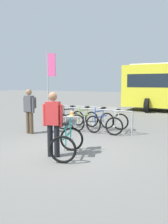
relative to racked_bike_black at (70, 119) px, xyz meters
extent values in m
plane|color=slate|center=(1.64, -3.04, -0.37)|extent=(80.00, 80.00, 0.00)
cylinder|color=#99999E|center=(-0.42, -0.17, 0.06)|extent=(0.06, 0.06, 0.85)
cylinder|color=#99999E|center=(2.73, -0.24, 0.06)|extent=(0.06, 0.06, 0.85)
cylinder|color=#99999E|center=(1.15, -0.21, 0.48)|extent=(3.15, 0.12, 0.05)
torus|color=black|center=(0.08, 0.50, -0.04)|extent=(0.66, 0.19, 0.66)
cylinder|color=#B7B7BC|center=(0.08, 0.50, -0.04)|extent=(0.09, 0.07, 0.08)
torus|color=black|center=(-0.08, -0.50, -0.04)|extent=(0.66, 0.19, 0.66)
cylinder|color=#B7B7BC|center=(-0.08, -0.50, -0.04)|extent=(0.09, 0.07, 0.08)
cube|color=black|center=(0.00, 0.00, 0.19)|extent=(0.19, 0.91, 0.04)
cube|color=black|center=(-0.01, -0.05, 0.41)|extent=(0.14, 0.61, 0.04)
cylinder|color=black|center=(0.03, 0.18, 0.24)|extent=(0.03, 0.03, 0.55)
cube|color=black|center=(0.03, 0.18, 0.51)|extent=(0.16, 0.26, 0.06)
cylinder|color=black|center=(-0.06, -0.38, 0.28)|extent=(0.03, 0.03, 0.63)
cylinder|color=#B7B7BC|center=(-0.06, -0.38, 0.59)|extent=(0.52, 0.11, 0.03)
torus|color=black|center=(0.76, 0.49, -0.04)|extent=(0.67, 0.16, 0.66)
cylinder|color=#B7B7BC|center=(0.76, 0.49, -0.04)|extent=(0.09, 0.07, 0.08)
torus|color=black|center=(0.64, -0.52, -0.04)|extent=(0.67, 0.16, 0.66)
cylinder|color=#B7B7BC|center=(0.64, -0.52, -0.04)|extent=(0.09, 0.07, 0.08)
cube|color=#9ED14C|center=(0.70, -0.01, 0.19)|extent=(0.14, 0.92, 0.04)
cube|color=#9ED14C|center=(0.69, -0.06, 0.41)|extent=(0.10, 0.61, 0.04)
cylinder|color=#9ED14C|center=(0.72, 0.17, 0.24)|extent=(0.03, 0.03, 0.55)
cube|color=black|center=(0.72, 0.17, 0.51)|extent=(0.15, 0.25, 0.06)
cylinder|color=#9ED14C|center=(0.66, -0.40, 0.28)|extent=(0.03, 0.03, 0.63)
cylinder|color=#B7B7BC|center=(0.66, -0.40, 0.59)|extent=(0.52, 0.09, 0.03)
torus|color=black|center=(1.47, 0.47, -0.04)|extent=(0.66, 0.15, 0.66)
cylinder|color=#B7B7BC|center=(1.47, 0.47, -0.04)|extent=(0.09, 0.07, 0.08)
torus|color=black|center=(1.33, -0.54, -0.04)|extent=(0.66, 0.15, 0.66)
cylinder|color=#B7B7BC|center=(1.33, -0.54, -0.04)|extent=(0.09, 0.07, 0.08)
cube|color=#2D56B7|center=(1.40, -0.03, 0.19)|extent=(0.16, 0.91, 0.04)
cube|color=#2D56B7|center=(1.39, -0.08, 0.41)|extent=(0.12, 0.61, 0.04)
cylinder|color=#2D56B7|center=(1.43, 0.15, 0.24)|extent=(0.03, 0.03, 0.55)
cube|color=black|center=(1.43, 0.15, 0.51)|extent=(0.15, 0.25, 0.06)
cylinder|color=#2D56B7|center=(1.35, -0.41, 0.28)|extent=(0.03, 0.03, 0.63)
cylinder|color=#B7B7BC|center=(1.35, -0.41, 0.59)|extent=(0.52, 0.10, 0.03)
torus|color=black|center=(2.04, 0.46, -0.04)|extent=(0.67, 0.17, 0.66)
cylinder|color=#B7B7BC|center=(2.04, 0.46, -0.04)|extent=(0.09, 0.07, 0.08)
torus|color=black|center=(2.16, -0.55, -0.04)|extent=(0.67, 0.17, 0.66)
cylinder|color=#B7B7BC|center=(2.16, -0.55, -0.04)|extent=(0.09, 0.07, 0.08)
cube|color=silver|center=(2.10, -0.05, 0.19)|extent=(0.14, 0.92, 0.04)
cube|color=silver|center=(2.11, -0.10, 0.41)|extent=(0.11, 0.61, 0.04)
cylinder|color=silver|center=(2.08, 0.14, 0.24)|extent=(0.03, 0.03, 0.55)
cube|color=black|center=(2.08, 0.14, 0.51)|extent=(0.15, 0.25, 0.06)
cylinder|color=silver|center=(2.14, -0.43, 0.28)|extent=(0.03, 0.03, 0.63)
cylinder|color=#B7B7BC|center=(2.14, -0.43, 0.59)|extent=(0.52, 0.09, 0.03)
torus|color=black|center=(2.12, -3.85, -0.04)|extent=(0.64, 0.27, 0.66)
cylinder|color=#B7B7BC|center=(2.12, -3.85, -0.04)|extent=(0.10, 0.08, 0.08)
torus|color=black|center=(1.78, -2.89, -0.04)|extent=(0.64, 0.27, 0.66)
cylinder|color=#B7B7BC|center=(1.78, -2.89, -0.04)|extent=(0.10, 0.08, 0.08)
cube|color=teal|center=(1.95, -3.37, 0.19)|extent=(0.34, 0.88, 0.04)
cube|color=teal|center=(1.93, -3.33, 0.41)|extent=(0.24, 0.59, 0.04)
cylinder|color=teal|center=(2.01, -3.55, 0.24)|extent=(0.03, 0.03, 0.55)
cube|color=black|center=(2.01, -3.55, 0.51)|extent=(0.19, 0.27, 0.06)
cylinder|color=teal|center=(1.82, -3.01, 0.28)|extent=(0.03, 0.03, 0.63)
cylinder|color=#B7B7BC|center=(1.82, -3.01, 0.59)|extent=(0.50, 0.20, 0.03)
cube|color=gray|center=(1.78, -2.87, 0.47)|extent=(0.31, 0.27, 0.22)
ellipsoid|color=tan|center=(1.78, -2.87, 0.57)|extent=(0.22, 0.21, 0.16)
sphere|color=tan|center=(1.75, -2.79, 0.67)|extent=(0.11, 0.11, 0.11)
cylinder|color=black|center=(1.72, -3.51, 0.04)|extent=(0.14, 0.14, 0.82)
cylinder|color=black|center=(1.55, -3.56, 0.04)|extent=(0.14, 0.14, 0.82)
cube|color=red|center=(1.64, -3.54, 0.74)|extent=(0.38, 0.28, 0.58)
cylinder|color=red|center=(1.86, -3.50, 0.69)|extent=(0.09, 0.09, 0.55)
cylinder|color=red|center=(1.43, -3.61, 0.69)|extent=(0.09, 0.09, 0.55)
sphere|color=#9E7051|center=(1.64, -3.54, 1.16)|extent=(0.22, 0.22, 0.22)
cylinder|color=brown|center=(-0.62, -1.72, 0.04)|extent=(0.14, 0.14, 0.82)
cylinder|color=brown|center=(-0.80, -1.70, 0.04)|extent=(0.14, 0.14, 0.82)
cube|color=#4C4C51|center=(-0.71, -1.71, 0.74)|extent=(0.36, 0.24, 0.58)
cylinder|color=#4C4C51|center=(-0.49, -1.76, 0.69)|extent=(0.09, 0.09, 0.55)
cylinder|color=#4C4C51|center=(-0.93, -1.71, 0.69)|extent=(0.09, 0.09, 0.55)
sphere|color=#9E7051|center=(-0.71, -1.71, 1.16)|extent=(0.22, 0.22, 0.22)
cube|color=#3F3F44|center=(-0.69, -1.55, 0.76)|extent=(0.27, 0.17, 0.40)
cylinder|color=black|center=(1.75, 6.50, 0.08)|extent=(0.27, 0.91, 0.90)
cylinder|color=black|center=(1.80, 9.00, 0.08)|extent=(0.27, 0.91, 0.90)
cylinder|color=#B2B2B7|center=(-1.36, 0.33, 1.23)|extent=(0.05, 0.05, 3.20)
cube|color=#E54C8C|center=(-1.14, 0.33, 2.28)|extent=(0.40, 0.03, 1.00)
camera|label=1|loc=(4.99, -8.26, 1.50)|focal=37.26mm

